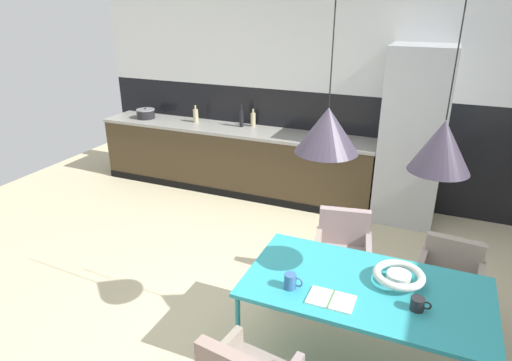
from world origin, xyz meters
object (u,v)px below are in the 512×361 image
at_px(armchair_corner_seat, 343,243).
at_px(bottle_oil_tall, 196,115).
at_px(fruit_bowl, 399,276).
at_px(refrigerator_column, 412,138).
at_px(cooking_pot, 146,114).
at_px(mug_white_ceramic, 418,304).
at_px(pendant_lamp_over_table_near, 327,130).
at_px(open_book, 331,300).
at_px(armchair_far_side, 450,272).
at_px(bottle_spice_small, 241,117).
at_px(bottle_wine_green, 253,119).
at_px(mug_short_terracotta, 291,281).
at_px(pendant_lamp_over_table_far, 442,146).
at_px(dining_table, 365,291).

xyz_separation_m(armchair_corner_seat, bottle_oil_tall, (-2.60, 1.90, 0.49)).
bearing_deg(fruit_bowl, armchair_corner_seat, 125.08).
height_order(refrigerator_column, cooking_pot, refrigerator_column).
bearing_deg(fruit_bowl, refrigerator_column, 93.60).
bearing_deg(mug_white_ceramic, bottle_oil_tall, 138.43).
xyz_separation_m(bottle_oil_tall, pendant_lamp_over_table_near, (2.62, -2.82, 0.80)).
distance_m(open_book, mug_white_ceramic, 0.54).
relative_size(bottle_oil_tall, pendant_lamp_over_table_near, 0.21).
xyz_separation_m(armchair_corner_seat, armchair_far_side, (0.90, -0.06, -0.03)).
bearing_deg(pendant_lamp_over_table_near, armchair_corner_seat, 90.86).
bearing_deg(armchair_far_side, bottle_spice_small, -30.29).
relative_size(open_book, bottle_wine_green, 1.22).
distance_m(refrigerator_column, cooking_pot, 3.78).
bearing_deg(mug_white_ceramic, pendant_lamp_over_table_near, 171.73).
bearing_deg(cooking_pot, armchair_corner_seat, -27.91).
relative_size(armchair_corner_seat, mug_short_terracotta, 6.11).
xyz_separation_m(refrigerator_column, mug_short_terracotta, (-0.50, -2.92, -0.25)).
xyz_separation_m(open_book, mug_white_ceramic, (0.52, 0.12, 0.04)).
height_order(cooking_pot, bottle_spice_small, bottle_spice_small).
xyz_separation_m(fruit_bowl, pendant_lamp_over_table_far, (0.13, -0.07, 0.97)).
height_order(pendant_lamp_over_table_near, pendant_lamp_over_table_far, same).
height_order(armchair_far_side, pendant_lamp_over_table_far, pendant_lamp_over_table_far).
xyz_separation_m(armchair_far_side, bottle_spice_small, (-2.79, 1.99, 0.55)).
height_order(dining_table, bottle_oil_tall, bottle_oil_tall).
relative_size(armchair_corner_seat, cooking_pot, 2.96).
distance_m(armchair_far_side, bottle_oil_tall, 4.05).
distance_m(fruit_bowl, cooking_pot, 4.70).
relative_size(armchair_far_side, cooking_pot, 2.71).
bearing_deg(open_book, mug_short_terracotta, 175.51).
bearing_deg(open_book, bottle_wine_green, 121.29).
xyz_separation_m(armchair_far_side, pendant_lamp_over_table_far, (-0.23, -0.78, 1.28)).
distance_m(armchair_corner_seat, bottle_wine_green, 2.72).
distance_m(cooking_pot, pendant_lamp_over_table_far, 4.91).
xyz_separation_m(mug_short_terracotta, bottle_spice_small, (-1.77, 3.04, 0.24)).
bearing_deg(pendant_lamp_over_table_near, mug_white_ceramic, -8.27).
height_order(dining_table, bottle_spice_small, bottle_spice_small).
bearing_deg(dining_table, cooking_pot, 144.34).
distance_m(mug_short_terracotta, pendant_lamp_over_table_near, 1.04).
bearing_deg(armchair_far_side, mug_white_ceramic, 82.29).
relative_size(fruit_bowl, mug_white_ceramic, 2.73).
distance_m(fruit_bowl, bottle_spice_small, 3.64).
distance_m(pendant_lamp_over_table_near, pendant_lamp_over_table_far, 0.66).
bearing_deg(armchair_corner_seat, mug_short_terracotta, 73.23).
bearing_deg(cooking_pot, refrigerator_column, 0.15).
bearing_deg(dining_table, mug_white_ceramic, -20.40).
bearing_deg(bottle_oil_tall, armchair_corner_seat, -36.17).
distance_m(armchair_far_side, open_book, 1.33).
height_order(mug_short_terracotta, pendant_lamp_over_table_far, pendant_lamp_over_table_far).
bearing_deg(dining_table, pendant_lamp_over_table_near, -174.86).
bearing_deg(bottle_wine_green, mug_short_terracotta, -62.47).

